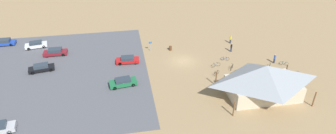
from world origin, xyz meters
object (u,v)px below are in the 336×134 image
car_green_second_row (123,82)px  car_maroon_inner_stall (55,52)px  car_black_end_stall (41,68)px  visitor_at_bikes (231,47)px  visitor_by_pavilion (275,58)px  bicycle_yellow_near_sign (270,66)px  bicycle_red_yard_left (217,73)px  car_red_aisle_side (128,60)px  bicycle_teal_back_row (284,63)px  bicycle_silver_edge_north (216,65)px  car_blue_near_entry (4,42)px  bicycle_purple_yard_center (297,75)px  bicycle_black_front_row (232,67)px  trash_bin (170,48)px  bicycle_blue_lone_west (225,59)px  lot_sign (150,45)px  car_white_front_row (36,45)px  bike_pavilion (264,79)px

car_green_second_row → car_maroon_inner_stall: 18.52m
car_black_end_stall → visitor_at_bikes: bearing=-177.9°
visitor_by_pavilion → visitor_at_bikes: (6.41, -5.91, -0.00)m
bicycle_yellow_near_sign → car_green_second_row: size_ratio=0.28×
bicycle_red_yard_left → car_red_aisle_side: (15.33, -7.03, 0.31)m
bicycle_teal_back_row → bicycle_silver_edge_north: bearing=-7.2°
bicycle_teal_back_row → car_black_end_stall: car_black_end_stall is taller
car_maroon_inner_stall → bicycle_silver_edge_north: bearing=161.6°
car_blue_near_entry → visitor_by_pavilion: bearing=162.1°
bicycle_teal_back_row → bicycle_purple_yard_center: 4.05m
car_green_second_row → car_black_end_stall: car_green_second_row is taller
bicycle_yellow_near_sign → car_black_end_stall: bearing=-8.2°
bicycle_black_front_row → car_black_end_stall: (34.25, -5.40, 0.31)m
bicycle_silver_edge_north → visitor_at_bikes: 7.37m
bicycle_teal_back_row → trash_bin: bearing=-26.2°
bicycle_yellow_near_sign → bicycle_teal_back_row: bearing=-173.9°
trash_bin → visitor_by_pavilion: 20.45m
bicycle_blue_lone_west → car_black_end_stall: 34.23m
lot_sign → bicycle_black_front_row: (-13.82, 9.83, -1.02)m
car_black_end_stall → car_maroon_inner_stall: size_ratio=1.03×
bicycle_red_yard_left → car_blue_near_entry: 45.18m
bicycle_blue_lone_west → car_green_second_row: car_green_second_row is taller
bicycle_purple_yard_center → car_red_aisle_side: bearing=-19.0°
lot_sign → bicycle_blue_lone_west: size_ratio=1.37×
visitor_at_bikes → car_white_front_row: bearing=-12.5°
trash_bin → car_green_second_row: bearing=48.4°
bicycle_blue_lone_west → bicycle_black_front_row: 3.41m
lot_sign → bicycle_silver_edge_north: bearing=142.9°
trash_bin → car_blue_near_entry: car_blue_near_entry is taller
car_black_end_stall → visitor_at_bikes: 36.68m
bike_pavilion → car_white_front_row: size_ratio=2.85×
car_black_end_stall → bicycle_teal_back_row: bearing=172.7°
bicycle_red_yard_left → visitor_at_bikes: (-5.76, -8.06, 0.59)m
car_white_front_row → car_black_end_stall: 10.50m
bicycle_blue_lone_west → car_white_front_row: (37.14, -12.06, 0.38)m
bicycle_teal_back_row → bicycle_black_front_row: bicycle_black_front_row is taller
bicycle_black_front_row → bicycle_blue_lone_west: bearing=-88.7°
bicycle_blue_lone_west → bicycle_black_front_row: (-0.08, 3.41, 0.04)m
car_red_aisle_side → car_blue_near_entry: (25.52, -12.25, 0.04)m
car_blue_near_entry → bicycle_blue_lone_west: bearing=161.8°
bicycle_yellow_near_sign → car_red_aisle_side: bearing=-13.7°
bicycle_red_yard_left → car_green_second_row: size_ratio=0.28×
visitor_by_pavilion → visitor_at_bikes: bearing=-42.7°
bicycle_yellow_near_sign → car_blue_near_entry: bearing=-19.8°
bicycle_red_yard_left → car_black_end_stall: car_black_end_stall is taller
bicycle_blue_lone_west → car_white_front_row: bearing=-18.0°
lot_sign → car_white_front_row: bearing=-13.6°
bike_pavilion → bicycle_purple_yard_center: bearing=-154.2°
bicycle_silver_edge_north → car_maroon_inner_stall: bearing=-18.4°
bicycle_yellow_near_sign → visitor_by_pavilion: bearing=-139.3°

